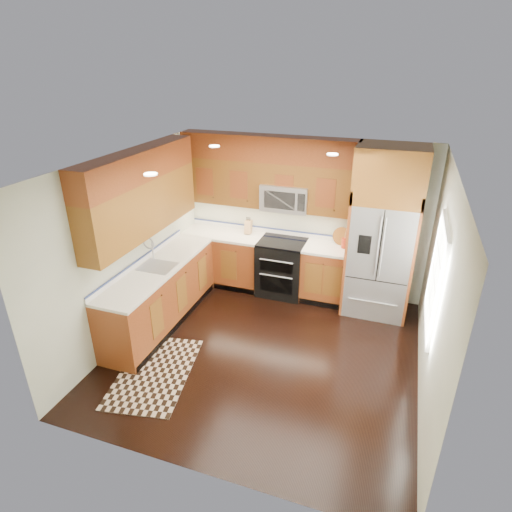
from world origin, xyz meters
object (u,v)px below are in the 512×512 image
(refrigerator, at_px, (383,234))
(rug, at_px, (155,372))
(knife_block, at_px, (248,227))
(utensil_crock, at_px, (345,241))
(range, at_px, (282,267))

(refrigerator, bearing_deg, rug, -135.00)
(knife_block, height_order, utensil_crock, utensil_crock)
(refrigerator, relative_size, knife_block, 8.97)
(range, xyz_separation_m, utensil_crock, (1.00, 0.10, 0.58))
(rug, bearing_deg, range, 58.78)
(refrigerator, xyz_separation_m, knife_block, (-2.20, 0.21, -0.25))
(range, bearing_deg, knife_block, 165.12)
(refrigerator, height_order, knife_block, refrigerator)
(rug, bearing_deg, utensil_crock, 42.78)
(range, height_order, utensil_crock, utensil_crock)
(rug, height_order, utensil_crock, utensil_crock)
(knife_block, bearing_deg, range, -14.88)
(knife_block, distance_m, utensil_crock, 1.66)
(range, height_order, refrigerator, refrigerator)
(range, xyz_separation_m, refrigerator, (1.55, -0.04, 0.83))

